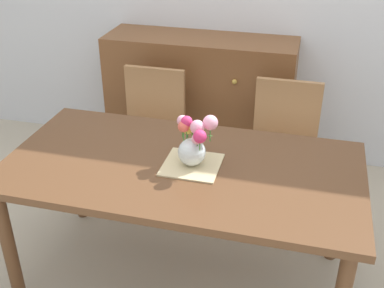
{
  "coord_description": "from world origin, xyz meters",
  "views": [
    {
      "loc": [
        0.57,
        -1.97,
        2.0
      ],
      "look_at": [
        0.05,
        0.0,
        0.87
      ],
      "focal_mm": 44.97,
      "sensor_mm": 36.0,
      "label": 1
    }
  ],
  "objects_px": {
    "dresser": "(200,101)",
    "chair_left": "(151,126)",
    "dining_table": "(182,178)",
    "chair_right": "(283,141)",
    "flower_vase": "(194,141)"
  },
  "relations": [
    {
      "from": "dresser",
      "to": "chair_left",
      "type": "bearing_deg",
      "value": -112.42
    },
    {
      "from": "chair_left",
      "to": "dresser",
      "type": "xyz_separation_m",
      "value": [
        0.22,
        0.53,
        -0.02
      ]
    },
    {
      "from": "dining_table",
      "to": "chair_left",
      "type": "relative_size",
      "value": 1.99
    },
    {
      "from": "chair_left",
      "to": "chair_right",
      "type": "distance_m",
      "value": 0.9
    },
    {
      "from": "chair_left",
      "to": "dresser",
      "type": "bearing_deg",
      "value": -112.42
    },
    {
      "from": "dresser",
      "to": "flower_vase",
      "type": "xyz_separation_m",
      "value": [
        0.29,
        -1.32,
        0.38
      ]
    },
    {
      "from": "dining_table",
      "to": "chair_right",
      "type": "relative_size",
      "value": 1.99
    },
    {
      "from": "dresser",
      "to": "flower_vase",
      "type": "bearing_deg",
      "value": -77.58
    },
    {
      "from": "dining_table",
      "to": "dresser",
      "type": "distance_m",
      "value": 1.36
    },
    {
      "from": "chair_right",
      "to": "dresser",
      "type": "distance_m",
      "value": 0.86
    },
    {
      "from": "dining_table",
      "to": "chair_left",
      "type": "bearing_deg",
      "value": 119.22
    },
    {
      "from": "dining_table",
      "to": "chair_left",
      "type": "height_order",
      "value": "chair_left"
    },
    {
      "from": "dresser",
      "to": "flower_vase",
      "type": "relative_size",
      "value": 5.48
    },
    {
      "from": "chair_left",
      "to": "dresser",
      "type": "height_order",
      "value": "dresser"
    },
    {
      "from": "chair_right",
      "to": "dresser",
      "type": "relative_size",
      "value": 0.64
    }
  ]
}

